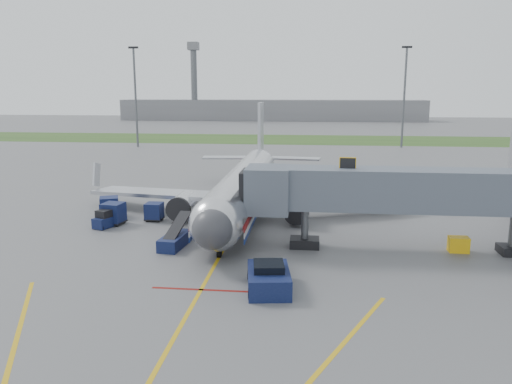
# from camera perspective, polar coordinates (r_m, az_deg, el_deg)

# --- Properties ---
(ground) EXTENTS (400.00, 400.00, 0.00)m
(ground) POSITION_cam_1_polar(r_m,az_deg,el_deg) (34.09, -4.83, -8.50)
(ground) COLOR #565659
(ground) RESTS_ON ground
(grass_strip) EXTENTS (300.00, 25.00, 0.01)m
(grass_strip) POSITION_cam_1_polar(r_m,az_deg,el_deg) (122.12, 3.37, 6.04)
(grass_strip) COLOR #2D4C1E
(grass_strip) RESTS_ON ground
(apron_markings) EXTENTS (21.52, 50.00, 0.01)m
(apron_markings) POSITION_cam_1_polar(r_m,az_deg,el_deg) (27.42, -7.89, -13.72)
(apron_markings) COLOR gold
(apron_markings) RESTS_ON ground
(airliner) EXTENTS (32.10, 35.67, 10.25)m
(airliner) POSITION_cam_1_polar(r_m,az_deg,el_deg) (47.93, -1.37, 0.70)
(airliner) COLOR silver
(airliner) RESTS_ON ground
(jet_bridge) EXTENTS (25.30, 4.00, 6.90)m
(jet_bridge) POSITION_cam_1_polar(r_m,az_deg,el_deg) (37.67, 16.18, 0.08)
(jet_bridge) COLOR slate
(jet_bridge) RESTS_ON ground
(light_mast_left) EXTENTS (2.00, 0.44, 20.40)m
(light_mast_left) POSITION_cam_1_polar(r_m,az_deg,el_deg) (107.72, -13.61, 10.75)
(light_mast_left) COLOR #595B60
(light_mast_left) RESTS_ON ground
(light_mast_right) EXTENTS (2.00, 0.44, 20.40)m
(light_mast_right) POSITION_cam_1_polar(r_m,az_deg,el_deg) (108.03, 16.59, 10.60)
(light_mast_right) COLOR #595B60
(light_mast_right) RESTS_ON ground
(distant_terminal) EXTENTS (120.00, 14.00, 8.00)m
(distant_terminal) POSITION_cam_1_polar(r_m,az_deg,el_deg) (202.21, 1.74, 9.35)
(distant_terminal) COLOR slate
(distant_terminal) RESTS_ON ground
(control_tower) EXTENTS (4.00, 4.00, 30.00)m
(control_tower) POSITION_cam_1_polar(r_m,az_deg,el_deg) (201.88, -7.10, 13.05)
(control_tower) COLOR #595B60
(control_tower) RESTS_ON ground
(pushback_tug) EXTENTS (2.98, 4.31, 1.67)m
(pushback_tug) POSITION_cam_1_polar(r_m,az_deg,el_deg) (30.06, 1.45, -9.84)
(pushback_tug) COLOR #0D143D
(pushback_tug) RESTS_ON ground
(baggage_tug) EXTENTS (1.88, 2.50, 1.57)m
(baggage_tug) POSITION_cam_1_polar(r_m,az_deg,el_deg) (45.14, -16.80, -3.02)
(baggage_tug) COLOR #0D143D
(baggage_tug) RESTS_ON ground
(baggage_cart_a) EXTENTS (1.99, 1.99, 1.92)m
(baggage_cart_a) POSITION_cam_1_polar(r_m,az_deg,el_deg) (45.90, -15.99, -2.37)
(baggage_cart_a) COLOR #0D143D
(baggage_cart_a) RESTS_ON ground
(baggage_cart_b) EXTENTS (2.24, 2.24, 1.85)m
(baggage_cart_b) POSITION_cam_1_polar(r_m,az_deg,el_deg) (48.84, -16.41, -1.61)
(baggage_cart_b) COLOR #0D143D
(baggage_cart_b) RESTS_ON ground
(baggage_cart_c) EXTENTS (1.53, 1.53, 1.62)m
(baggage_cart_c) POSITION_cam_1_polar(r_m,az_deg,el_deg) (46.38, -11.56, -2.21)
(baggage_cart_c) COLOR #0D143D
(baggage_cart_c) RESTS_ON ground
(belt_loader) EXTENTS (1.83, 4.57, 2.18)m
(belt_loader) POSITION_cam_1_polar(r_m,az_deg,el_deg) (38.50, -9.24, -5.39)
(belt_loader) COLOR #0D143D
(belt_loader) RESTS_ON ground
(ground_power_cart) EXTENTS (1.45, 0.98, 1.14)m
(ground_power_cart) POSITION_cam_1_polar(r_m,az_deg,el_deg) (39.67, 22.13, -5.58)
(ground_power_cart) COLOR #EDB20D
(ground_power_cart) RESTS_ON ground
(ramp_worker) EXTENTS (0.57, 0.64, 1.48)m
(ramp_worker) POSITION_cam_1_polar(r_m,az_deg,el_deg) (45.92, -5.58, -2.27)
(ramp_worker) COLOR #A7E31A
(ramp_worker) RESTS_ON ground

